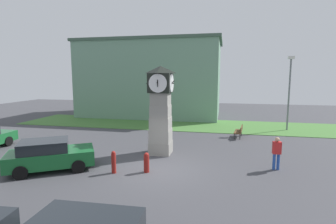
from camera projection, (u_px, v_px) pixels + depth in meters
name	position (u px, v px, depth m)	size (l,w,h in m)	color
ground_plane	(160.00, 170.00, 13.06)	(67.37, 67.37, 0.00)	#424247
clock_tower	(161.00, 109.00, 15.49)	(1.73, 1.66, 5.23)	gray
bollard_near_tower	(114.00, 162.00, 12.56)	(0.22, 0.22, 1.09)	maroon
bollard_mid_row	(146.00, 162.00, 12.68)	(0.27, 0.27, 0.98)	maroon
car_silver_hatch	(50.00, 155.00, 12.95)	(4.38, 3.69, 1.52)	#19602D
bench	(239.00, 131.00, 19.84)	(0.73, 1.65, 0.90)	brown
pedestrian_near_bench	(277.00, 151.00, 12.96)	(0.42, 0.27, 1.66)	#264CA5
street_lamp_far_side	(289.00, 88.00, 22.08)	(0.50, 0.24, 6.29)	slate
warehouse_blue_far	(152.00, 79.00, 31.19)	(16.20, 9.11, 8.66)	gray
grass_verge_far	(229.00, 126.00, 24.27)	(40.42, 6.43, 0.04)	#477A38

